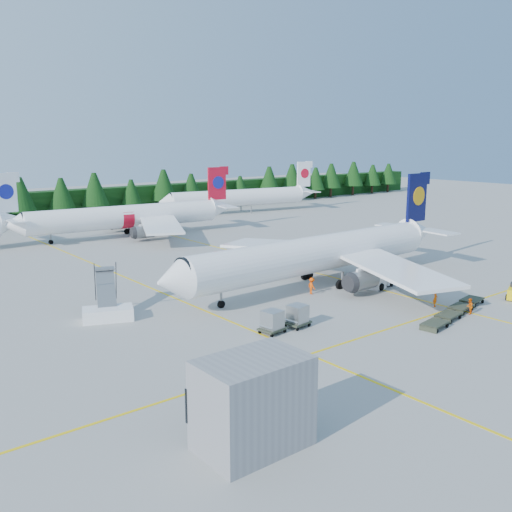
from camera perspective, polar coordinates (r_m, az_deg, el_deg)
ground at (r=59.68m, az=11.05°, el=-4.89°), size 320.00×320.00×0.00m
taxi_stripe_a at (r=66.31m, az=-10.46°, el=-3.17°), size 0.25×120.00×0.01m
taxi_stripe_b at (r=77.41m, az=2.67°, el=-0.82°), size 0.25×120.00×0.01m
taxi_stripe_cross at (r=56.18m, az=15.73°, el=-6.17°), size 80.00×0.25×0.01m
treeline_hedge at (r=127.33m, az=-18.27°, el=4.94°), size 220.00×4.00×6.00m
terminal_building at (r=32.27m, az=-0.34°, el=-14.53°), size 6.00×4.00×5.20m
airliner_navy at (r=65.21m, az=5.52°, el=0.03°), size 41.96×34.52×12.20m
airliner_red at (r=100.44m, az=-13.28°, el=3.78°), size 39.34×32.24×11.44m
airliner_far_right at (r=129.37m, az=-2.18°, el=5.85°), size 38.17×9.51×11.16m
airstairs at (r=55.92m, az=-14.62°, el=-5.23°), size 5.40×7.04×4.16m
service_truck at (r=67.84m, az=12.59°, el=-1.73°), size 6.02×3.17×2.76m
dolly_train at (r=58.54m, az=19.24°, el=-5.16°), size 12.54×4.17×0.15m
uld_pair at (r=51.12m, az=2.93°, el=-6.16°), size 5.32×2.13×1.72m
crew_a at (r=60.84m, az=17.50°, el=-4.04°), size 0.76×0.68×1.75m
crew_b at (r=59.37m, az=20.57°, el=-4.73°), size 0.92×0.82×1.57m
crew_c at (r=62.84m, az=5.59°, el=-3.00°), size 0.65×0.85×1.85m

